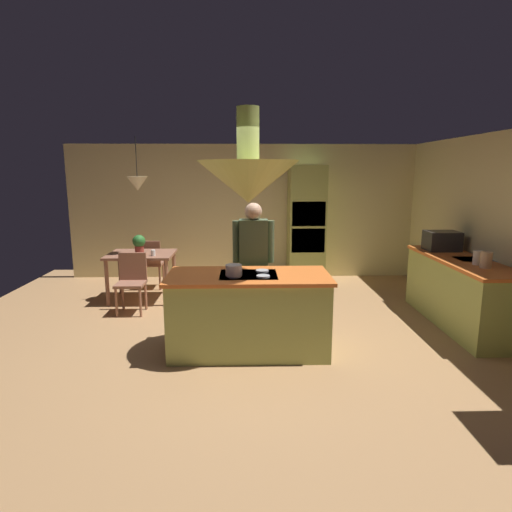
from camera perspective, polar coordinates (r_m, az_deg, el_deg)
The scene contains 18 objects.
ground at distance 5.31m, azimuth -0.99°, elevation -11.49°, with size 8.16×8.16×0.00m, color #AD7F51.
wall_back at distance 8.39m, azimuth -1.20°, elevation 5.85°, with size 6.80×0.10×2.55m, color beige.
wall_right at distance 6.28m, azimuth 30.10°, elevation 2.60°, with size 0.10×7.20×2.55m, color beige.
kitchen_island at distance 4.96m, azimuth -0.99°, elevation -7.50°, with size 1.83×0.88×0.93m.
counter_run_right at distance 6.41m, azimuth 25.37°, elevation -4.25°, with size 0.73×2.19×0.91m.
oven_tower at distance 8.09m, azimuth 6.65°, elevation 4.17°, with size 0.66×0.62×2.15m.
dining_table at distance 7.14m, azimuth -14.90°, elevation -0.50°, with size 1.03×0.83×0.76m.
person_at_island at distance 5.52m, azimuth -0.34°, elevation -0.28°, with size 0.53×0.22×1.66m.
range_hood at distance 4.71m, azimuth -1.05°, elevation 10.11°, with size 1.10×1.10×1.00m.
pendant_light_over_table at distance 7.01m, azimuth -15.39°, elevation 9.24°, with size 0.32×0.32×0.82m.
chair_facing_island at distance 6.57m, azimuth -16.10°, elevation -2.87°, with size 0.40×0.40×0.87m.
chair_by_back_wall at distance 7.78m, azimuth -13.77°, elevation -0.63°, with size 0.40×0.40×0.87m.
potted_plant_on_table at distance 7.08m, azimuth -15.20°, elevation 1.66°, with size 0.20×0.20×0.30m.
cup_on_table at distance 6.86m, azimuth -13.44°, elevation 0.42°, with size 0.07×0.07×0.09m, color white.
canister_flour at distance 5.83m, azimuth 28.12°, elevation -0.46°, with size 0.13×0.13×0.20m, color #E0B78C.
canister_sugar at distance 5.99m, azimuth 27.27°, elevation -0.21°, with size 0.12×0.12×0.18m, color silver.
microwave_on_counter at distance 6.86m, azimuth 23.36°, elevation 1.86°, with size 0.46×0.36×0.28m, color #232326.
cooking_pot_on_cooktop at distance 4.70m, azimuth -2.95°, elevation -1.88°, with size 0.18×0.18×0.12m, color #B2B2B7.
Camera 1 is at (-0.03, -4.91, 2.04)m, focal length 30.27 mm.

